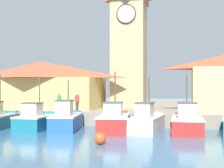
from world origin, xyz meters
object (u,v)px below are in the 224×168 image
(fishing_boat_mid_right, at_px, (114,121))
(clock_tower, at_px, (129,39))
(warehouse_left, at_px, (40,84))
(dock_worker_along_quay, at_px, (77,102))
(fishing_boat_center, at_px, (66,120))
(dock_worker_near_tower, at_px, (59,102))
(mooring_buoy, at_px, (100,138))
(fishing_boat_mid_left, at_px, (36,120))
(fishing_boat_right_outer, at_px, (187,122))
(fishing_boat_right_inner, at_px, (147,122))

(fishing_boat_mid_right, height_order, clock_tower, clock_tower)
(warehouse_left, xyz_separation_m, dock_worker_along_quay, (5.15, -3.27, -1.64))
(clock_tower, bearing_deg, fishing_boat_center, -104.94)
(dock_worker_near_tower, bearing_deg, mooring_buoy, -56.06)
(fishing_boat_center, xyz_separation_m, dock_worker_near_tower, (-2.32, 4.15, 1.16))
(warehouse_left, relative_size, dock_worker_near_tower, 7.96)
(fishing_boat_mid_right, bearing_deg, fishing_boat_mid_left, -179.23)
(fishing_boat_center, height_order, fishing_boat_mid_right, fishing_boat_mid_right)
(fishing_boat_mid_right, relative_size, fishing_boat_right_outer, 1.04)
(fishing_boat_center, distance_m, fishing_boat_mid_right, 3.69)
(fishing_boat_center, xyz_separation_m, fishing_boat_right_outer, (8.80, 0.59, -0.04))
(fishing_boat_right_outer, distance_m, clock_tower, 14.10)
(fishing_boat_right_inner, relative_size, dock_worker_along_quay, 3.03)
(fishing_boat_mid_right, bearing_deg, fishing_boat_right_outer, 7.46)
(fishing_boat_mid_right, bearing_deg, mooring_buoy, -85.92)
(fishing_boat_right_outer, bearing_deg, fishing_boat_mid_left, -176.16)
(fishing_boat_mid_left, distance_m, mooring_buoy, 8.28)
(fishing_boat_right_inner, bearing_deg, fishing_boat_mid_left, -176.71)
(fishing_boat_right_outer, bearing_deg, fishing_boat_mid_right, -172.54)
(mooring_buoy, relative_size, dock_worker_along_quay, 0.40)
(clock_tower, distance_m, mooring_buoy, 18.12)
(mooring_buoy, bearing_deg, fishing_boat_right_inner, 71.05)
(fishing_boat_right_inner, bearing_deg, warehouse_left, 147.64)
(fishing_boat_center, relative_size, fishing_boat_right_inner, 1.04)
(warehouse_left, bearing_deg, fishing_boat_mid_right, -39.62)
(clock_tower, bearing_deg, fishing_boat_right_inner, -73.52)
(fishing_boat_right_inner, bearing_deg, fishing_boat_center, -176.88)
(fishing_boat_center, distance_m, dock_worker_near_tower, 4.90)
(fishing_boat_center, bearing_deg, fishing_boat_mid_right, -1.16)
(fishing_boat_right_inner, distance_m, clock_tower, 13.38)
(dock_worker_along_quay, bearing_deg, dock_worker_near_tower, -162.32)
(fishing_boat_mid_left, xyz_separation_m, mooring_buoy, (6.45, -5.18, -0.37))
(fishing_boat_right_outer, relative_size, mooring_buoy, 7.62)
(fishing_boat_mid_left, relative_size, fishing_boat_center, 0.83)
(fishing_boat_mid_left, relative_size, fishing_boat_right_outer, 0.84)
(fishing_boat_center, relative_size, mooring_buoy, 7.76)
(fishing_boat_right_inner, xyz_separation_m, mooring_buoy, (-1.94, -5.66, -0.40))
(fishing_boat_right_inner, bearing_deg, mooring_buoy, -108.95)
(fishing_boat_right_inner, distance_m, mooring_buoy, 6.00)
(fishing_boat_mid_left, distance_m, fishing_boat_right_outer, 11.20)
(fishing_boat_mid_right, bearing_deg, fishing_boat_center, 178.84)
(fishing_boat_center, height_order, dock_worker_near_tower, fishing_boat_center)
(fishing_boat_mid_right, relative_size, clock_tower, 0.33)
(fishing_boat_mid_right, relative_size, dock_worker_near_tower, 3.20)
(clock_tower, bearing_deg, dock_worker_along_quay, -120.75)
(fishing_boat_center, distance_m, mooring_buoy, 6.72)
(warehouse_left, bearing_deg, dock_worker_along_quay, -32.43)
(fishing_boat_mid_left, height_order, fishing_boat_right_outer, fishing_boat_right_outer)
(fishing_boat_mid_right, height_order, warehouse_left, warehouse_left)
(fishing_boat_mid_left, xyz_separation_m, dock_worker_near_tower, (0.06, 4.31, 1.22))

